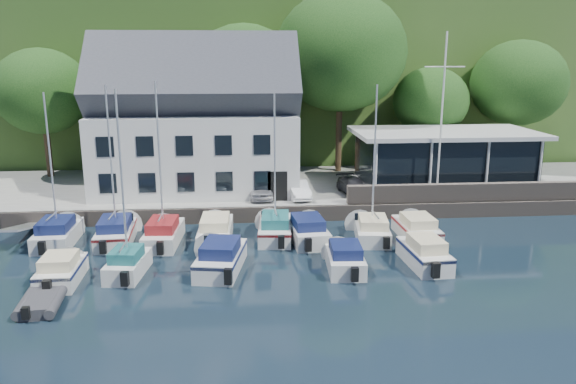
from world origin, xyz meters
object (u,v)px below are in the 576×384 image
object	(u,v)px
boat_r1_3	(215,228)
boat_r2_1	(122,190)
car_silver	(260,188)
harbor_building	(197,129)
boat_r1_0	(51,165)
flagpole	(442,118)
boat_r1_4	(275,163)
boat_r1_7	(417,226)
boat_r1_5	(307,228)
boat_r1_6	(374,169)
club_pavilion	(443,158)
boat_r2_3	(345,256)
boat_r1_1	(111,166)
dinghy_1	(41,300)
car_blue	(386,185)
boat_r2_2	(221,255)
boat_r2_0	(61,268)
boat_r2_4	(424,251)
boat_r1_2	(160,166)
car_white	(298,189)

from	to	relation	value
boat_r1_3	boat_r2_1	size ratio (longest dim) A/B	0.78
car_silver	boat_r2_1	xyz separation A→B (m)	(-6.87, -10.83, 2.65)
harbor_building	boat_r1_0	world-z (taller)	harbor_building
harbor_building	flagpole	size ratio (longest dim) A/B	1.32
boat_r1_4	boat_r1_7	distance (m)	9.14
harbor_building	boat_r1_5	size ratio (longest dim) A/B	2.34
boat_r1_5	boat_r1_7	bearing A→B (deg)	-5.18
boat_r1_3	boat_r1_6	bearing A→B (deg)	-1.11
club_pavilion	boat_r2_1	distance (m)	24.47
boat_r2_3	boat_r1_1	bearing A→B (deg)	159.85
boat_r1_6	boat_r1_7	world-z (taller)	boat_r1_6
club_pavilion	boat_r1_6	bearing A→B (deg)	-129.51
car_silver	dinghy_1	size ratio (longest dim) A/B	1.29
harbor_building	car_silver	size ratio (longest dim) A/B	3.74
boat_r1_3	boat_r1_7	xyz separation A→B (m)	(11.77, -0.48, -0.05)
dinghy_1	car_blue	bearing A→B (deg)	32.79
boat_r1_0	boat_r2_2	distance (m)	11.24
boat_r1_1	boat_r1_7	bearing A→B (deg)	-6.36
flagpole	car_silver	bearing A→B (deg)	172.92
boat_r1_4	boat_r1_5	world-z (taller)	boat_r1_4
boat_r2_0	boat_r2_3	world-z (taller)	boat_r2_3
flagpole	boat_r2_4	size ratio (longest dim) A/B	1.93
boat_r1_1	boat_r2_3	size ratio (longest dim) A/B	1.69
boat_r2_0	car_blue	bearing A→B (deg)	30.61
boat_r1_5	dinghy_1	xyz separation A→B (m)	(-12.34, -7.90, -0.41)
flagpole	boat_r1_2	xyz separation A→B (m)	(-17.59, -4.77, -1.98)
car_white	car_blue	distance (m)	6.28
car_white	boat_r1_1	world-z (taller)	boat_r1_1
boat_r2_4	boat_r2_1	bearing A→B (deg)	176.49
car_silver	boat_r1_2	size ratio (longest dim) A/B	0.43
boat_r2_0	boat_r1_5	bearing A→B (deg)	20.76
boat_r1_5	boat_r1_1	bearing A→B (deg)	170.63
harbor_building	boat_r1_5	world-z (taller)	harbor_building
car_blue	dinghy_1	xyz separation A→B (m)	(-18.66, -14.56, -1.33)
boat_r2_2	boat_r2_3	distance (m)	6.22
car_silver	boat_r2_2	xyz separation A→B (m)	(-2.35, -10.57, -0.87)
boat_r1_2	dinghy_1	size ratio (longest dim) A/B	3.02
club_pavilion	car_silver	bearing A→B (deg)	-169.65
boat_r1_5	boat_r2_2	world-z (taller)	boat_r2_2
harbor_building	boat_r2_1	bearing A→B (deg)	-100.22
boat_r1_5	boat_r1_4	bearing A→B (deg)	153.62
boat_r1_0	boat_r2_2	xyz separation A→B (m)	(9.42, -4.85, -3.76)
boat_r1_0	boat_r1_7	size ratio (longest dim) A/B	1.58
car_white	car_blue	world-z (taller)	car_blue
car_silver	boat_r1_7	distance (m)	11.07
flagpole	boat_r1_7	xyz separation A→B (m)	(-2.89, -4.95, -5.77)
boat_r1_2	boat_r1_7	distance (m)	15.19
boat_r1_0	boat_r2_4	xyz separation A→B (m)	(19.78, -5.07, -3.77)
boat_r1_6	club_pavilion	bearing A→B (deg)	58.11
harbor_building	car_silver	world-z (taller)	harbor_building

